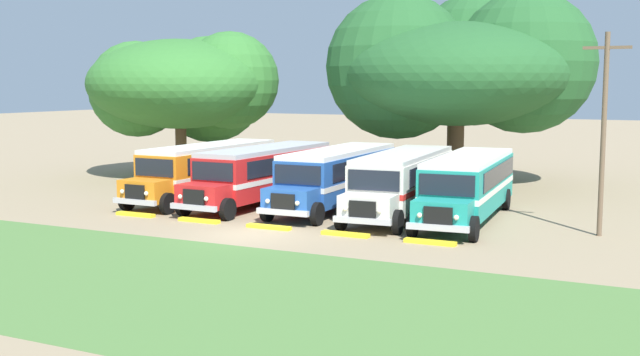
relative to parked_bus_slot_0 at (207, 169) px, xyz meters
The scene contains 15 objects.
ground_plane 10.40m from the parked_bus_slot_0, 46.10° to the right, with size 220.00×220.00×0.00m, color #937F60.
foreground_grass_strip 16.78m from the parked_bus_slot_0, 64.74° to the right, with size 80.00×11.29×0.01m, color #4C7538.
parked_bus_slot_0 is the anchor object (origin of this frame).
parked_bus_slot_1 3.47m from the parked_bus_slot_0, ahead, with size 2.92×10.87×2.82m.
parked_bus_slot_2 7.27m from the parked_bus_slot_0, ahead, with size 2.95×10.87×2.82m.
parked_bus_slot_3 10.76m from the parked_bus_slot_0, ahead, with size 3.42×10.95×2.82m.
parked_bus_slot_4 13.89m from the parked_bus_slot_0, ahead, with size 3.42×10.95×2.82m.
curb_wheelstop_0 6.16m from the parked_bus_slot_0, 88.66° to the right, with size 2.00×0.36×0.15m, color yellow.
curb_wheelstop_1 7.15m from the parked_bus_slot_0, 58.68° to the right, with size 2.00×0.36×0.15m, color yellow.
curb_wheelstop_2 9.42m from the parked_bus_slot_0, 39.95° to the right, with size 2.00×0.36×0.15m, color yellow.
curb_wheelstop_3 12.28m from the parked_bus_slot_0, 29.34° to the right, with size 2.00×0.36×0.15m, color yellow.
curb_wheelstop_4 15.40m from the parked_bus_slot_0, 22.93° to the right, with size 2.00×0.36×0.15m, color yellow.
broad_shade_tree 16.56m from the parked_bus_slot_0, 50.73° to the left, with size 15.30×15.42×11.62m.
secondary_tree 11.53m from the parked_bus_slot_0, 130.67° to the left, with size 11.90×12.91×9.27m.
utility_pole 19.84m from the parked_bus_slot_0, ahead, with size 1.80×0.20×7.97m.
Camera 1 is at (16.04, -26.18, 6.01)m, focal length 43.81 mm.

